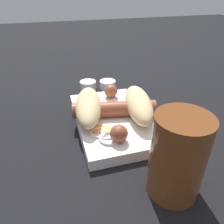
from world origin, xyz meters
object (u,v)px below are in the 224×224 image
at_px(bread_roll, 114,105).
at_px(condiment_cup_far, 88,85).
at_px(condiment_cup_near, 108,85).
at_px(drink_glass, 177,157).
at_px(sausage, 114,109).
at_px(food_tray, 112,120).

height_order(bread_roll, condiment_cup_far, bread_roll).
bearing_deg(condiment_cup_near, drink_glass, -0.41).
relative_size(sausage, condiment_cup_near, 4.38).
relative_size(condiment_cup_near, condiment_cup_far, 1.00).
bearing_deg(drink_glass, condiment_cup_near, 179.59).
bearing_deg(food_tray, condiment_cup_near, 167.56).
height_order(condiment_cup_near, drink_glass, drink_glass).
height_order(sausage, condiment_cup_far, sausage).
relative_size(sausage, condiment_cup_far, 4.38).
xyz_separation_m(condiment_cup_near, drink_glass, (0.38, -0.00, 0.05)).
relative_size(bread_roll, sausage, 0.91).
bearing_deg(condiment_cup_near, condiment_cup_far, -102.44).
xyz_separation_m(sausage, drink_glass, (0.19, 0.03, 0.03)).
distance_m(condiment_cup_far, drink_glass, 0.40).
xyz_separation_m(food_tray, sausage, (-0.00, 0.01, 0.03)).
xyz_separation_m(food_tray, drink_glass, (0.19, 0.04, 0.05)).
relative_size(sausage, drink_glass, 1.59).
xyz_separation_m(condiment_cup_far, drink_glass, (0.39, 0.05, 0.05)).
distance_m(bread_roll, drink_glass, 0.20).
bearing_deg(drink_glass, bread_roll, -170.15).
distance_m(condiment_cup_near, drink_glass, 0.38).
distance_m(bread_roll, condiment_cup_near, 0.19).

